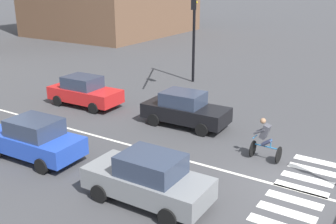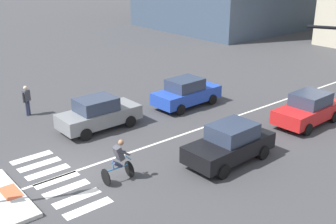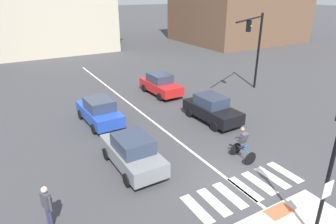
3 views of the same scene
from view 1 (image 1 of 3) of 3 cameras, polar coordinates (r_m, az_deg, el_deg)
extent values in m
plane|color=#3D3D3F|center=(14.50, 16.79, -10.02)|extent=(300.00, 300.00, 0.00)
cube|color=silver|center=(13.02, 16.61, -13.55)|extent=(0.44, 1.80, 0.01)
cube|color=silver|center=(13.71, 17.61, -11.89)|extent=(0.44, 1.80, 0.01)
cube|color=silver|center=(14.42, 18.51, -10.38)|extent=(0.44, 1.80, 0.01)
cube|color=silver|center=(15.13, 19.31, -9.02)|extent=(0.44, 1.80, 0.01)
cube|color=silver|center=(15.86, 20.04, -7.77)|extent=(0.44, 1.80, 0.01)
cube|color=silver|center=(16.60, 20.69, -6.64)|extent=(0.44, 1.80, 0.01)
cube|color=silver|center=(19.13, -13.37, -2.48)|extent=(0.14, 28.00, 0.01)
cylinder|color=black|center=(26.58, 3.72, 10.76)|extent=(0.18, 0.18, 6.10)
cube|color=black|center=(23.14, 3.70, 15.39)|extent=(0.37, 0.39, 0.80)
sphere|color=gold|center=(23.14, 4.14, 15.38)|extent=(0.12, 0.12, 0.12)
cube|color=black|center=(18.96, 2.54, -0.07)|extent=(1.82, 4.15, 0.70)
cube|color=#2D384C|center=(18.82, 2.17, 1.93)|extent=(1.54, 1.94, 0.64)
cylinder|color=black|center=(19.27, 7.03, -0.99)|extent=(0.20, 0.61, 0.60)
cylinder|color=black|center=(17.85, 4.86, -2.56)|extent=(0.20, 0.61, 0.60)
cylinder|color=black|center=(20.35, 0.48, 0.25)|extent=(0.20, 0.61, 0.60)
cylinder|color=black|center=(19.01, -2.04, -1.14)|extent=(0.20, 0.61, 0.60)
cube|color=slate|center=(12.74, -2.98, -10.10)|extent=(1.75, 4.12, 0.70)
cube|color=#2D384C|center=(12.35, -2.45, -7.56)|extent=(1.50, 1.92, 0.64)
cylinder|color=black|center=(13.04, -9.78, -11.40)|extent=(0.19, 0.60, 0.60)
cylinder|color=black|center=(14.16, -5.32, -8.60)|extent=(0.19, 0.60, 0.60)
cylinder|color=black|center=(11.73, -0.03, -14.88)|extent=(0.19, 0.60, 0.60)
cylinder|color=black|center=(12.96, 3.92, -11.35)|extent=(0.19, 0.60, 0.60)
cube|color=red|center=(22.33, -11.77, 2.49)|extent=(1.83, 4.15, 0.70)
cube|color=#2D384C|center=(22.25, -12.17, 4.20)|extent=(1.54, 1.95, 0.64)
cylinder|color=black|center=(22.23, -7.84, 1.71)|extent=(0.20, 0.61, 0.60)
cylinder|color=black|center=(21.02, -10.63, 0.54)|extent=(0.20, 0.61, 0.60)
cylinder|color=black|center=(23.84, -12.66, 2.61)|extent=(0.20, 0.61, 0.60)
cylinder|color=black|center=(22.72, -15.50, 1.56)|extent=(0.20, 0.61, 0.60)
cube|color=#2347B7|center=(16.47, -18.67, -4.13)|extent=(1.87, 4.17, 0.70)
cube|color=#2D384C|center=(16.12, -18.56, -2.05)|extent=(1.56, 1.96, 0.64)
cylinder|color=black|center=(18.00, -19.31, -3.42)|extent=(0.20, 0.61, 0.60)
cylinder|color=black|center=(15.23, -17.63, -7.39)|extent=(0.20, 0.61, 0.60)
cylinder|color=black|center=(16.26, -13.35, -5.25)|extent=(0.20, 0.61, 0.60)
cylinder|color=black|center=(16.20, 12.04, -5.14)|extent=(0.66, 0.06, 0.66)
cylinder|color=black|center=(15.88, 15.55, -5.94)|extent=(0.66, 0.06, 0.66)
cylinder|color=#2370AD|center=(15.94, 13.84, -4.82)|extent=(0.08, 0.89, 0.05)
cylinder|color=#2370AD|center=(15.82, 14.50, -4.36)|extent=(0.04, 0.04, 0.30)
cylinder|color=#2370AD|center=(15.98, 12.34, -3.48)|extent=(0.44, 0.05, 0.04)
cylinder|color=#2D334C|center=(15.80, 13.85, -4.34)|extent=(0.13, 0.40, 0.33)
cylinder|color=#2D334C|center=(15.94, 14.06, -4.14)|extent=(0.13, 0.40, 0.33)
cube|color=#3F3F47|center=(15.74, 13.74, -2.73)|extent=(0.35, 0.39, 0.60)
sphere|color=#936B4C|center=(15.63, 13.45, -1.24)|extent=(0.22, 0.22, 0.22)
cylinder|color=#3F3F47|center=(15.65, 12.92, -2.78)|extent=(0.09, 0.46, 0.31)
cylinder|color=#3F3F47|center=(15.93, 13.35, -2.42)|extent=(0.09, 0.46, 0.31)
camera|label=2|loc=(26.28, 41.27, 17.44)|focal=44.33mm
camera|label=3|loc=(6.59, 82.74, 11.28)|focal=31.81mm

